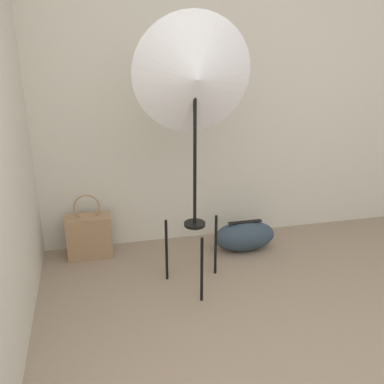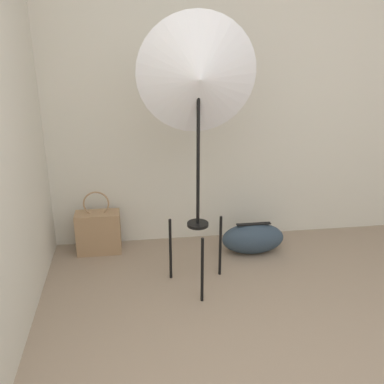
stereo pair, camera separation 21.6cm
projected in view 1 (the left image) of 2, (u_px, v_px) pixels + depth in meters
The scene contains 4 objects.
wall_back at pixel (202, 80), 3.41m from camera, with size 8.00×0.05×2.60m.
photo_umbrella at pixel (195, 79), 2.65m from camera, with size 0.74×0.34×1.79m.
tote_bag at pixel (89, 236), 3.46m from camera, with size 0.34×0.16×0.51m.
duffel_bag at pixel (244, 236), 3.57m from camera, with size 0.49×0.24×0.25m.
Camera 1 is at (-0.84, -0.91, 1.74)m, focal length 42.00 mm.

